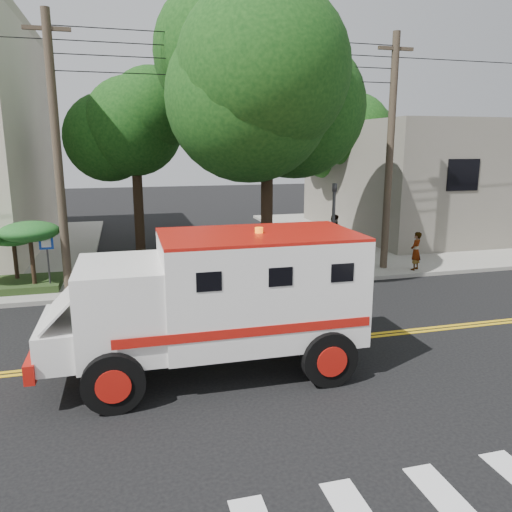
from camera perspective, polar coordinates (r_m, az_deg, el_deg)
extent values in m
plane|color=black|center=(12.85, 2.82, -10.17)|extent=(100.00, 100.00, 0.00)
cube|color=gray|center=(30.52, 19.55, 2.68)|extent=(17.00, 17.00, 0.15)
cube|color=slate|center=(31.46, 21.74, 8.44)|extent=(14.00, 12.00, 6.00)
cylinder|color=#382D23|center=(17.39, -21.71, 10.19)|extent=(0.28, 0.28, 9.00)
cylinder|color=#382D23|center=(20.11, 15.02, 10.87)|extent=(0.28, 0.28, 9.00)
cylinder|color=black|center=(18.56, 1.25, 8.08)|extent=(0.44, 0.44, 7.00)
sphere|color=black|center=(18.61, 1.31, 18.88)|extent=(5.32, 5.32, 5.32)
sphere|color=black|center=(18.32, 5.69, 20.72)|extent=(4.56, 4.56, 4.56)
cylinder|color=black|center=(23.39, -13.35, 6.97)|extent=(0.44, 0.44, 5.60)
sphere|color=black|center=(23.29, -13.71, 13.83)|extent=(3.92, 3.92, 3.92)
sphere|color=black|center=(22.79, -11.54, 15.03)|extent=(3.36, 3.36, 3.36)
cylinder|color=black|center=(29.92, 9.20, 8.66)|extent=(0.44, 0.44, 5.95)
sphere|color=black|center=(29.87, 9.40, 14.36)|extent=(4.20, 4.20, 4.20)
sphere|color=black|center=(29.72, 11.56, 15.15)|extent=(3.60, 3.60, 3.60)
cylinder|color=#3F3F42|center=(18.71, 8.79, 2.72)|extent=(0.12, 0.12, 3.60)
imported|color=#3F3F42|center=(18.53, 8.93, 6.83)|extent=(0.15, 0.18, 0.90)
cylinder|color=#3F3F42|center=(18.10, -22.62, -1.04)|extent=(0.06, 0.06, 2.00)
cube|color=#0C33A5|center=(17.89, -22.86, 1.41)|extent=(0.45, 0.03, 0.45)
cube|color=#1E3314|center=(19.07, -26.08, -2.96)|extent=(3.20, 2.00, 0.24)
cylinder|color=black|center=(19.25, -25.80, -0.34)|extent=(0.14, 0.14, 1.36)
ellipsoid|color=#174D1E|center=(19.11, -26.02, 1.89)|extent=(1.55, 1.55, 0.54)
cylinder|color=black|center=(18.23, -24.20, -0.35)|extent=(0.14, 0.14, 1.68)
ellipsoid|color=#174D1E|center=(18.06, -24.47, 2.58)|extent=(1.91, 1.91, 0.66)
cube|color=silver|center=(11.04, 0.33, -3.53)|extent=(4.26, 2.53, 2.28)
cube|color=silver|center=(10.77, -15.04, -5.60)|extent=(1.76, 2.41, 1.85)
cube|color=black|center=(10.69, -19.74, -3.33)|extent=(0.08, 1.85, 0.76)
cube|color=silver|center=(11.04, -20.87, -8.58)|extent=(1.00, 2.18, 0.76)
cube|color=#AE140D|center=(11.21, -23.56, -9.97)|extent=(0.21, 2.34, 0.38)
cube|color=#AE140D|center=(10.78, 0.34, 2.49)|extent=(4.26, 2.53, 0.07)
cylinder|color=black|center=(10.05, -15.98, -13.72)|extent=(1.20, 0.36, 1.20)
cylinder|color=black|center=(12.29, -15.75, -8.74)|extent=(1.20, 0.36, 1.20)
cylinder|color=black|center=(10.78, 8.31, -11.49)|extent=(1.20, 0.36, 1.20)
cylinder|color=black|center=(12.89, 4.12, -7.26)|extent=(1.20, 0.36, 1.20)
imported|color=gray|center=(20.46, 17.79, 0.55)|extent=(0.66, 0.61, 1.51)
imported|color=gray|center=(22.96, 8.83, 2.58)|extent=(1.07, 1.04, 1.74)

